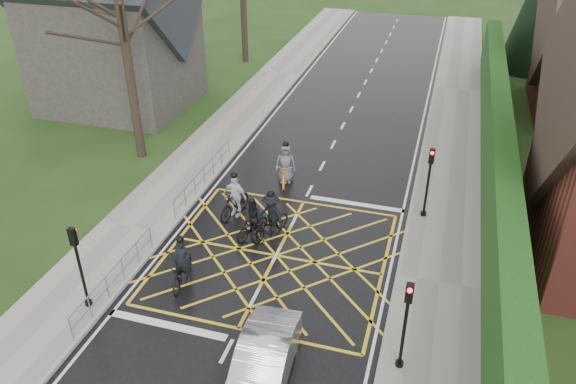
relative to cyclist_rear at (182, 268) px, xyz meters
The scene contains 18 objects.
ground 3.63m from the cyclist_rear, 41.85° to the left, with size 120.00×120.00×0.00m, color #1D3110.
road 3.63m from the cyclist_rear, 41.85° to the left, with size 9.00×80.00×0.01m, color black.
sidewalk_right 9.01m from the cyclist_rear, 15.41° to the left, with size 3.00×80.00×0.15m, color gray.
sidewalk_left 4.14m from the cyclist_rear, 144.37° to the left, with size 3.00×80.00×0.15m, color gray.
stone_wall 13.38m from the cyclist_rear, 38.85° to the left, with size 0.50×38.00×0.70m, color slate.
hedge 13.46m from the cyclist_rear, 38.85° to the left, with size 0.90×38.00×2.80m, color black.
church 18.54m from the cyclist_rear, 127.07° to the left, with size 8.80×7.80×11.00m.
railing_south 2.28m from the cyclist_rear, 150.74° to the right, with size 0.05×5.04×1.03m.
railing_north 6.69m from the cyclist_rear, 107.25° to the left, with size 0.05×6.04×1.03m.
traffic_light_ne 10.23m from the cyclist_rear, 40.29° to the left, with size 0.24×0.31×3.21m.
traffic_light_se 8.04m from the cyclist_rear, 13.16° to the right, with size 0.24×0.31×3.21m.
traffic_light_sw 3.38m from the cyclist_rear, 139.12° to the right, with size 0.24×0.31×3.21m.
cyclist_rear is the anchor object (origin of this frame).
cyclist_back 3.61m from the cyclist_rear, 67.04° to the left, with size 1.16×1.80×1.75m.
cyclist_mid 4.17m from the cyclist_rear, 60.16° to the left, with size 1.52×2.20×2.03m.
cyclist_front 4.58m from the cyclist_rear, 87.57° to the left, with size 1.17×2.10×2.03m.
cyclist_lead 8.02m from the cyclist_rear, 80.10° to the left, with size 1.18×2.20×2.03m.
car 5.32m from the cyclist_rear, 39.66° to the right, with size 1.47×4.20×1.38m, color silver.
Camera 1 is at (5.24, -16.16, 12.87)m, focal length 35.00 mm.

